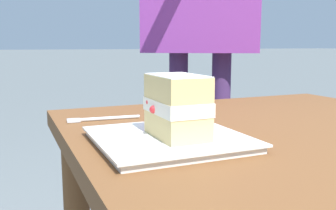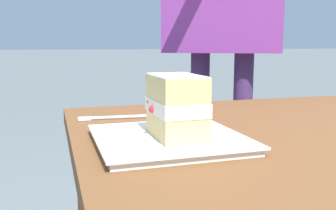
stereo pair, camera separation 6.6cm
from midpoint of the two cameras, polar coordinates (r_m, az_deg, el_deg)
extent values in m
cylinder|color=brown|center=(1.45, 23.77, -13.35)|extent=(0.07, 0.07, 0.64)
cube|color=white|center=(0.67, 2.82, -5.44)|extent=(0.25, 0.25, 0.01)
cube|color=white|center=(0.67, 2.82, -4.78)|extent=(0.26, 0.26, 0.00)
cube|color=#E0C17A|center=(0.65, 4.15, -3.11)|extent=(0.12, 0.08, 0.04)
cube|color=white|center=(0.65, 4.19, -0.28)|extent=(0.13, 0.08, 0.02)
sphere|color=red|center=(0.69, 5.60, 0.20)|extent=(0.01, 0.01, 0.01)
sphere|color=red|center=(0.64, 0.57, -0.68)|extent=(0.01, 0.01, 0.01)
sphere|color=red|center=(0.67, 0.03, 0.47)|extent=(0.01, 0.01, 0.01)
sphere|color=red|center=(0.65, 0.98, -0.25)|extent=(0.01, 0.01, 0.01)
cube|color=#E0C17A|center=(0.64, 4.22, 2.59)|extent=(0.12, 0.08, 0.04)
cube|color=white|center=(0.64, 4.24, 4.52)|extent=(0.12, 0.07, 0.00)
cylinder|color=silver|center=(0.90, -5.16, -1.87)|extent=(0.02, 0.14, 0.01)
cube|color=silver|center=(0.89, -10.59, -2.08)|extent=(0.03, 0.03, 0.01)
cylinder|color=#452855|center=(1.57, 5.98, -7.26)|extent=(0.08, 0.08, 0.83)
cylinder|color=#452855|center=(1.56, 12.30, -7.57)|extent=(0.08, 0.08, 0.83)
camera|label=1|loc=(0.03, -87.14, 0.46)|focal=39.94mm
camera|label=2|loc=(0.03, 92.86, -0.46)|focal=39.94mm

